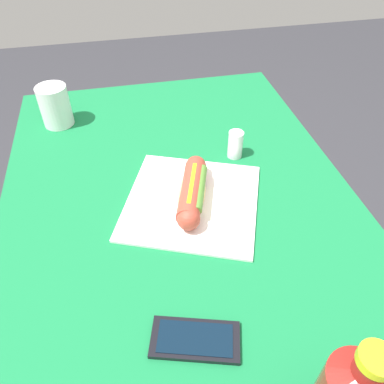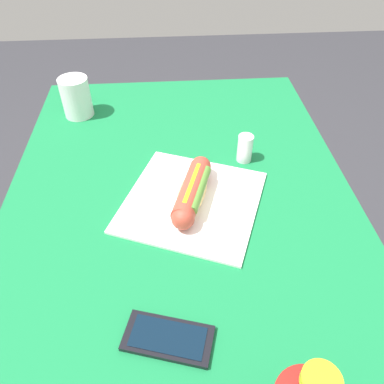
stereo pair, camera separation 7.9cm
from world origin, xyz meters
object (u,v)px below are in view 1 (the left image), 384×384
drinking_cup (55,106)px  cell_phone (195,339)px  salt_shaker (235,144)px  hot_dog (192,191)px

drinking_cup → cell_phone: bearing=18.7°
cell_phone → drinking_cup: bearing=-161.3°
cell_phone → salt_shaker: (-0.44, 0.20, 0.03)m
hot_dog → salt_shaker: bearing=135.7°
cell_phone → salt_shaker: salt_shaker is taller
drinking_cup → salt_shaker: size_ratio=1.60×
hot_dog → drinking_cup: bearing=-142.5°
hot_dog → drinking_cup: (-0.38, -0.29, 0.02)m
cell_phone → salt_shaker: 0.48m
hot_dog → drinking_cup: drinking_cup is taller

